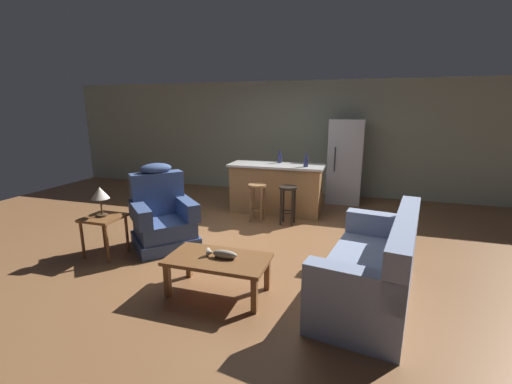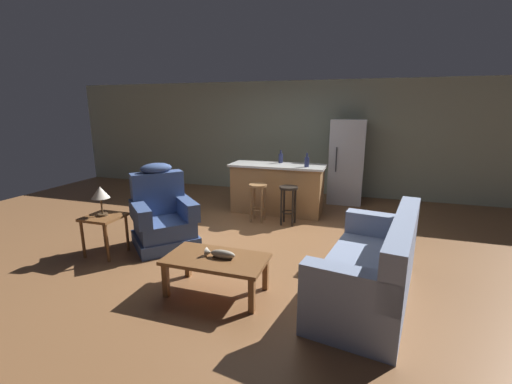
# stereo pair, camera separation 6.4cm
# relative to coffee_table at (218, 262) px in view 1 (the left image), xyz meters

# --- Properties ---
(ground_plane) EXTENTS (12.00, 12.00, 0.00)m
(ground_plane) POSITION_rel_coffee_table_xyz_m (-0.13, 1.78, -0.36)
(ground_plane) COLOR brown
(back_wall) EXTENTS (12.00, 0.05, 2.60)m
(back_wall) POSITION_rel_coffee_table_xyz_m (-0.13, 4.90, 0.94)
(back_wall) COLOR #9EA88E
(back_wall) RESTS_ON ground_plane
(coffee_table) EXTENTS (1.10, 0.60, 0.42)m
(coffee_table) POSITION_rel_coffee_table_xyz_m (0.00, 0.00, 0.00)
(coffee_table) COLOR brown
(coffee_table) RESTS_ON ground_plane
(fish_figurine) EXTENTS (0.34, 0.10, 0.10)m
(fish_figurine) POSITION_rel_coffee_table_xyz_m (0.04, 0.01, 0.10)
(fish_figurine) COLOR #4C3823
(fish_figurine) RESTS_ON coffee_table
(couch) EXTENTS (1.14, 2.01, 0.94)m
(couch) POSITION_rel_coffee_table_xyz_m (1.62, 0.40, -0.02)
(couch) COLOR #8493B2
(couch) RESTS_ON ground_plane
(recliner_near_lamp) EXTENTS (1.19, 1.19, 1.20)m
(recliner_near_lamp) POSITION_rel_coffee_table_xyz_m (-1.34, 1.04, 0.06)
(recliner_near_lamp) COLOR #384C7A
(recliner_near_lamp) RESTS_ON ground_plane
(end_table) EXTENTS (0.48, 0.48, 0.56)m
(end_table) POSITION_rel_coffee_table_xyz_m (-1.90, 0.47, 0.10)
(end_table) COLOR brown
(end_table) RESTS_ON ground_plane
(table_lamp) EXTENTS (0.24, 0.24, 0.41)m
(table_lamp) POSITION_rel_coffee_table_xyz_m (-1.91, 0.47, 0.50)
(table_lamp) COLOR #4C3823
(table_lamp) RESTS_ON end_table
(kitchen_island) EXTENTS (1.80, 0.70, 0.95)m
(kitchen_island) POSITION_rel_coffee_table_xyz_m (-0.13, 3.13, 0.11)
(kitchen_island) COLOR #9E7042
(kitchen_island) RESTS_ON ground_plane
(bar_stool_left) EXTENTS (0.32, 0.32, 0.68)m
(bar_stool_left) POSITION_rel_coffee_table_xyz_m (-0.32, 2.50, 0.11)
(bar_stool_left) COLOR olive
(bar_stool_left) RESTS_ON ground_plane
(bar_stool_right) EXTENTS (0.32, 0.32, 0.68)m
(bar_stool_right) POSITION_rel_coffee_table_xyz_m (0.23, 2.50, 0.11)
(bar_stool_right) COLOR black
(bar_stool_right) RESTS_ON ground_plane
(refrigerator) EXTENTS (0.70, 0.69, 1.76)m
(refrigerator) POSITION_rel_coffee_table_xyz_m (1.07, 4.33, 0.52)
(refrigerator) COLOR #B7B7BC
(refrigerator) RESTS_ON ground_plane
(bottle_tall_green) EXTENTS (0.09, 0.09, 0.25)m
(bottle_tall_green) POSITION_rel_coffee_table_xyz_m (0.44, 3.01, 0.68)
(bottle_tall_green) COLOR #23284C
(bottle_tall_green) RESTS_ON kitchen_island
(bottle_short_amber) EXTENTS (0.09, 0.09, 0.25)m
(bottle_short_amber) POSITION_rel_coffee_table_xyz_m (-0.12, 3.33, 0.68)
(bottle_short_amber) COLOR #23284C
(bottle_short_amber) RESTS_ON kitchen_island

